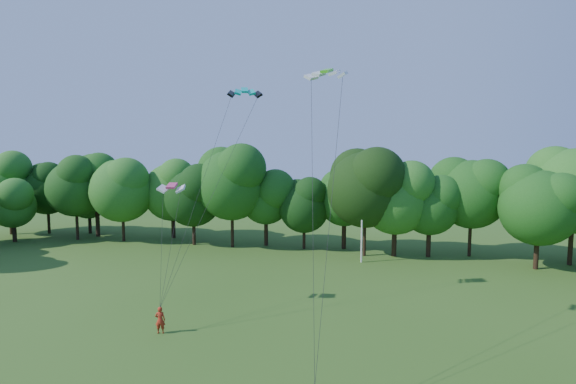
# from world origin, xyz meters

# --- Properties ---
(utility_pole) EXTENTS (1.43, 0.47, 7.32)m
(utility_pole) POSITION_xyz_m (4.65, 31.33, 3.79)
(utility_pole) COLOR silver
(utility_pole) RESTS_ON ground
(kite_flyer_left) EXTENTS (0.78, 0.63, 1.84)m
(kite_flyer_left) POSITION_xyz_m (-6.48, 8.97, 0.92)
(kite_flyer_left) COLOR #B52A17
(kite_flyer_left) RESTS_ON ground
(kite_teal) EXTENTS (2.82, 2.07, 0.58)m
(kite_teal) POSITION_xyz_m (-3.19, 16.71, 16.93)
(kite_teal) COLOR #05A9A3
(kite_teal) RESTS_ON ground
(kite_green) EXTENTS (2.68, 1.51, 0.45)m
(kite_green) POSITION_xyz_m (4.36, 10.95, 17.18)
(kite_green) COLOR #42C51D
(kite_green) RESTS_ON ground
(kite_pink) EXTENTS (2.19, 1.40, 0.42)m
(kite_pink) POSITION_xyz_m (-7.87, 13.38, 9.59)
(kite_pink) COLOR #C9376B
(kite_pink) RESTS_ON ground
(tree_back_west) EXTENTS (8.18, 8.18, 11.89)m
(tree_back_west) POSITION_xyz_m (-33.66, 33.37, 7.43)
(tree_back_west) COLOR #342514
(tree_back_west) RESTS_ON ground
(tree_back_center) EXTENTS (9.53, 9.53, 13.86)m
(tree_back_center) POSITION_xyz_m (4.67, 34.38, 8.65)
(tree_back_center) COLOR #2F1E12
(tree_back_center) RESTS_ON ground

